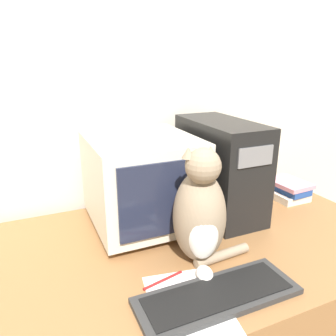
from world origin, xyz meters
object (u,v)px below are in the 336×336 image
(keyboard, at_px, (218,296))
(computer_tower, at_px, (220,168))
(crt_monitor, at_px, (142,181))
(book_stack, at_px, (288,190))
(cat, at_px, (200,214))
(pen, at_px, (163,280))

(keyboard, bearing_deg, computer_tower, 57.97)
(computer_tower, xyz_separation_m, keyboard, (-0.31, -0.49, -0.19))
(crt_monitor, relative_size, computer_tower, 0.95)
(computer_tower, height_order, keyboard, computer_tower)
(crt_monitor, distance_m, computer_tower, 0.35)
(keyboard, xyz_separation_m, book_stack, (0.70, 0.47, 0.03))
(cat, distance_m, pen, 0.24)
(computer_tower, height_order, cat, computer_tower)
(computer_tower, distance_m, cat, 0.40)
(computer_tower, bearing_deg, crt_monitor, 176.90)
(computer_tower, xyz_separation_m, cat, (-0.26, -0.30, -0.03))
(keyboard, relative_size, pen, 3.38)
(crt_monitor, xyz_separation_m, cat, (0.09, -0.32, -0.02))
(crt_monitor, xyz_separation_m, computer_tower, (0.35, -0.02, 0.01))
(computer_tower, bearing_deg, keyboard, -122.03)
(crt_monitor, distance_m, pen, 0.43)
(keyboard, bearing_deg, pen, 130.43)
(crt_monitor, relative_size, keyboard, 0.92)
(keyboard, relative_size, cat, 1.18)
(crt_monitor, relative_size, cat, 1.08)
(book_stack, xyz_separation_m, pen, (-0.81, -0.34, -0.04))
(computer_tower, relative_size, keyboard, 0.96)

